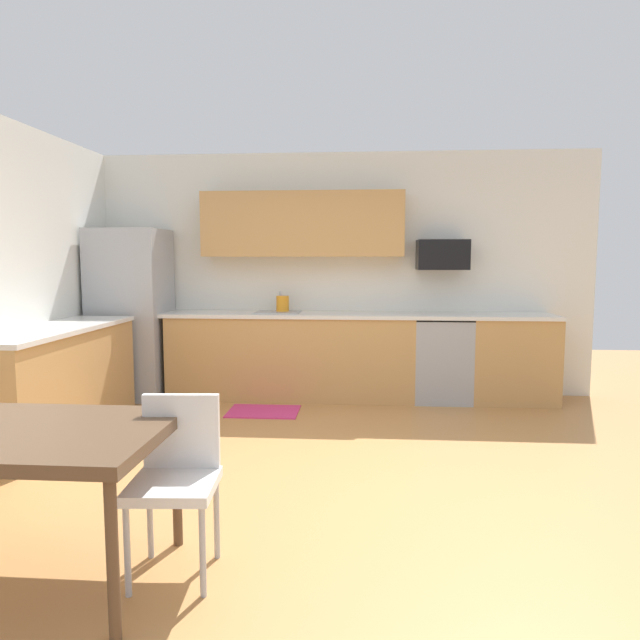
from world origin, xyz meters
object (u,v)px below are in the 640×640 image
chair_near_table (177,469)px  kettle (283,305)px  oven_range (441,358)px  dining_table (13,441)px  refrigerator (131,314)px  microwave (442,255)px

chair_near_table → kettle: size_ratio=4.25×
oven_range → dining_table: oven_range is taller
chair_near_table → refrigerator: bearing=115.4°
refrigerator → microwave: (3.39, 0.18, 0.65)m
dining_table → chair_near_table: (0.72, 0.16, -0.17)m
refrigerator → dining_table: size_ratio=1.32×
refrigerator → microwave: 3.46m
dining_table → kettle: (0.73, 3.77, 0.34)m
chair_near_table → kettle: 3.65m
chair_near_table → dining_table: bearing=-167.5°
refrigerator → dining_table: bearing=-75.6°
dining_table → kettle: kettle is taller
oven_range → dining_table: size_ratio=0.65×
microwave → chair_near_table: (-1.74, -3.66, -1.06)m
kettle → chair_near_table: bearing=-90.1°
refrigerator → kettle: refrigerator is taller
refrigerator → chair_near_table: bearing=-64.6°
kettle → dining_table: bearing=-100.9°
microwave → kettle: 1.82m
chair_near_table → oven_range: bearing=64.0°
oven_range → chair_near_table: bearing=-116.0°
microwave → chair_near_table: 4.19m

